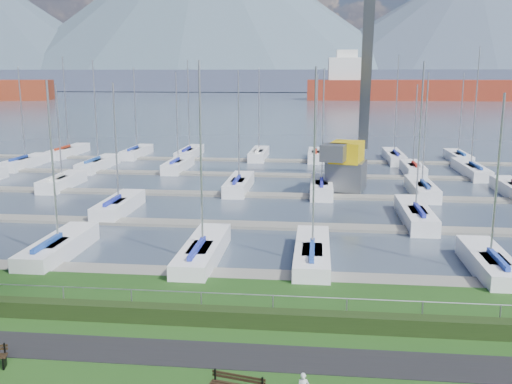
# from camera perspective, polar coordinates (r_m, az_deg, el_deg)

# --- Properties ---
(path) EXTENTS (160.00, 2.00, 0.04)m
(path) POSITION_cam_1_polar(r_m,az_deg,el_deg) (21.78, -4.42, -15.93)
(path) COLOR black
(path) RESTS_ON grass
(water) EXTENTS (800.00, 540.00, 0.20)m
(water) POSITION_cam_1_polar(r_m,az_deg,el_deg) (282.16, 5.50, 9.62)
(water) COLOR #3C4858
(hedge) EXTENTS (80.00, 0.70, 0.70)m
(hedge) POSITION_cam_1_polar(r_m,az_deg,el_deg) (23.94, -3.27, -12.34)
(hedge) COLOR black
(hedge) RESTS_ON grass
(fence) EXTENTS (80.00, 0.04, 0.04)m
(fence) POSITION_cam_1_polar(r_m,az_deg,el_deg) (23.97, -3.14, -10.10)
(fence) COLOR gray
(fence) RESTS_ON grass
(foothill) EXTENTS (900.00, 80.00, 12.00)m
(foothill) POSITION_cam_1_polar(r_m,az_deg,el_deg) (351.98, 5.68, 11.08)
(foothill) COLOR #464E67
(foothill) RESTS_ON water
(mountains) EXTENTS (1190.00, 360.00, 115.00)m
(mountains) POSITION_cam_1_polar(r_m,az_deg,el_deg) (428.14, 6.94, 16.62)
(mountains) COLOR #49546B
(mountains) RESTS_ON water
(docks) EXTENTS (90.00, 41.60, 0.25)m
(docks) POSITION_cam_1_polar(r_m,az_deg,el_deg) (49.18, 1.76, -0.35)
(docks) COLOR slate
(docks) RESTS_ON water
(crane) EXTENTS (5.08, 13.43, 22.35)m
(crane) POSITION_cam_1_polar(r_m,az_deg,el_deg) (52.13, 9.58, 6.35)
(crane) COLOR #5B5E63
(crane) RESTS_ON water
(cargo_ship_mid) EXTENTS (100.99, 18.39, 21.50)m
(cargo_ship_mid) POSITION_cam_1_polar(r_m,az_deg,el_deg) (236.82, 16.55, 9.73)
(cargo_ship_mid) COLOR maroon
(cargo_ship_mid) RESTS_ON water
(sailboat_fleet) EXTENTS (74.66, 49.12, 13.30)m
(sailboat_fleet) POSITION_cam_1_polar(r_m,az_deg,el_deg) (51.96, 1.05, 6.46)
(sailboat_fleet) COLOR #1F2C9C
(sailboat_fleet) RESTS_ON water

